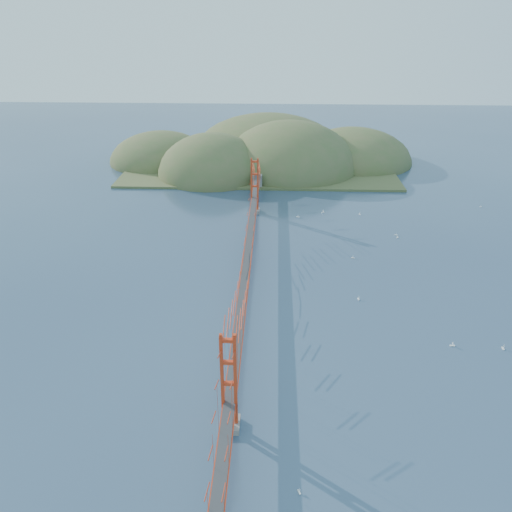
{
  "coord_description": "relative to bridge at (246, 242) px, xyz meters",
  "views": [
    {
      "loc": [
        4.2,
        -68.11,
        39.17
      ],
      "look_at": [
        1.47,
        0.0,
        4.81
      ],
      "focal_mm": 35.0,
      "sensor_mm": 36.0,
      "label": 1
    }
  ],
  "objects": [
    {
      "name": "far_headlands",
      "position": [
        2.21,
        68.33,
        -7.01
      ],
      "size": [
        84.0,
        58.0,
        25.0
      ],
      "color": "brown",
      "rests_on": "ground"
    },
    {
      "name": "sailboat_10",
      "position": [
        6.85,
        -37.73,
        -6.87
      ],
      "size": [
        0.52,
        0.53,
        0.59
      ],
      "color": "white",
      "rests_on": "ground"
    },
    {
      "name": "bridge",
      "position": [
        0.0,
        0.0,
        0.0
      ],
      "size": [
        2.2,
        94.4,
        12.0
      ],
      "color": "gray",
      "rests_on": "ground"
    },
    {
      "name": "sailboat_0",
      "position": [
        16.93,
        -4.42,
        -6.85
      ],
      "size": [
        0.54,
        0.62,
        0.71
      ],
      "color": "white",
      "rests_on": "ground"
    },
    {
      "name": "sailboat_16",
      "position": [
        17.88,
        9.19,
        -6.86
      ],
      "size": [
        0.61,
        0.61,
        0.67
      ],
      "color": "white",
      "rests_on": "ground"
    },
    {
      "name": "sailboat_15",
      "position": [
        22.01,
        29.55,
        -6.87
      ],
      "size": [
        0.52,
        0.52,
        0.59
      ],
      "color": "white",
      "rests_on": "ground"
    },
    {
      "name": "sailboat_7",
      "position": [
        27.4,
        19.23,
        -6.86
      ],
      "size": [
        0.59,
        0.59,
        0.65
      ],
      "color": "white",
      "rests_on": "ground"
    },
    {
      "name": "sailboat_2",
      "position": [
        27.34,
        -15.36,
        -6.85
      ],
      "size": [
        0.63,
        0.52,
        0.74
      ],
      "color": "white",
      "rests_on": "ground"
    },
    {
      "name": "sailboat_12",
      "position": [
        9.03,
        27.46,
        -6.85
      ],
      "size": [
        0.66,
        0.65,
        0.74
      ],
      "color": "white",
      "rests_on": "ground"
    },
    {
      "name": "sailboat_17",
      "position": [
        48.86,
        34.81,
        -6.87
      ],
      "size": [
        0.5,
        0.5,
        0.57
      ],
      "color": "white",
      "rests_on": "ground"
    },
    {
      "name": "sailboat_3",
      "position": [
        14.43,
        30.24,
        -6.85
      ],
      "size": [
        0.66,
        0.66,
        0.73
      ],
      "color": "white",
      "rests_on": "ground"
    },
    {
      "name": "ground",
      "position": [
        0.0,
        -0.18,
        -7.01
      ],
      "size": [
        320.0,
        320.0,
        0.0
      ],
      "primitive_type": "plane",
      "color": "#304661",
      "rests_on": "ground"
    },
    {
      "name": "sailboat_14",
      "position": [
        33.63,
        -15.68,
        -6.85
      ],
      "size": [
        0.49,
        0.6,
        0.71
      ],
      "color": "white",
      "rests_on": "ground"
    },
    {
      "name": "sailboat_4",
      "position": [
        27.38,
        17.95,
        -6.87
      ],
      "size": [
        0.59,
        0.59,
        0.62
      ],
      "color": "white",
      "rests_on": "ground"
    }
  ]
}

